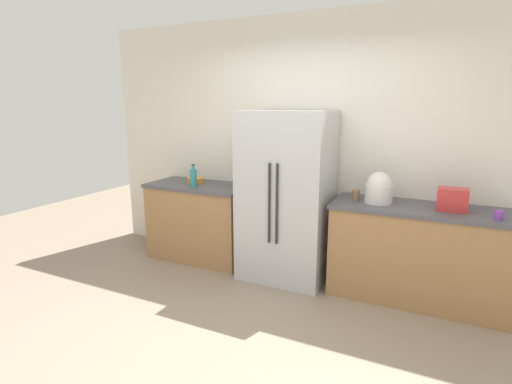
% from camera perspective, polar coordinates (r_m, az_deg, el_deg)
% --- Properties ---
extents(ground_plane, '(10.58, 10.58, 0.00)m').
position_cam_1_polar(ground_plane, '(3.28, -2.36, -21.22)').
color(ground_plane, gray).
extents(kitchen_back_panel, '(5.29, 0.10, 2.76)m').
position_cam_1_polar(kitchen_back_panel, '(4.35, 8.36, 6.63)').
color(kitchen_back_panel, silver).
rests_on(kitchen_back_panel, ground_plane).
extents(counter_left, '(1.22, 0.62, 0.91)m').
position_cam_1_polar(counter_left, '(4.76, -8.11, -4.21)').
color(counter_left, '#9E7247').
rests_on(counter_left, ground_plane).
extents(counter_right, '(1.59, 0.62, 0.91)m').
position_cam_1_polar(counter_right, '(4.01, 22.44, -8.30)').
color(counter_right, '#9E7247').
rests_on(counter_right, ground_plane).
extents(refrigerator, '(0.90, 0.70, 1.77)m').
position_cam_1_polar(refrigerator, '(4.10, 4.43, -0.66)').
color(refrigerator, '#B7BABF').
rests_on(refrigerator, ground_plane).
extents(toaster, '(0.25, 0.18, 0.20)m').
position_cam_1_polar(toaster, '(3.85, 26.70, -0.98)').
color(toaster, red).
rests_on(toaster, counter_right).
extents(rice_cooker, '(0.26, 0.26, 0.30)m').
position_cam_1_polar(rice_cooker, '(3.88, 17.49, 0.46)').
color(rice_cooker, silver).
rests_on(rice_cooker, counter_right).
extents(bottle_a, '(0.08, 0.08, 0.26)m').
position_cam_1_polar(bottle_a, '(4.52, -9.10, 2.12)').
color(bottle_a, teal).
rests_on(bottle_a, counter_left).
extents(cup_a, '(0.08, 0.08, 0.10)m').
position_cam_1_polar(cup_a, '(3.94, 14.34, -0.41)').
color(cup_a, brown).
rests_on(cup_a, counter_right).
extents(cup_b, '(0.07, 0.07, 0.08)m').
position_cam_1_polar(cup_b, '(3.74, 31.91, -2.88)').
color(cup_b, purple).
rests_on(cup_b, counter_right).
extents(bowl_a, '(0.20, 0.20, 0.06)m').
position_cam_1_polar(bowl_a, '(4.74, -8.82, 1.71)').
color(bowl_a, orange).
rests_on(bowl_a, counter_left).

